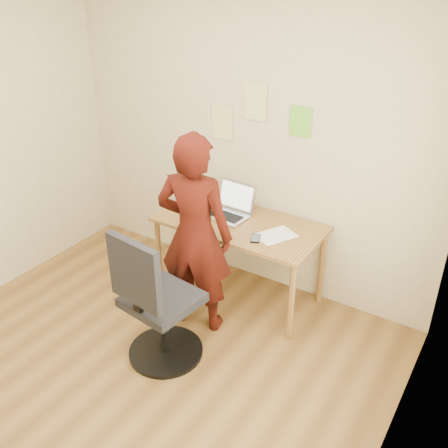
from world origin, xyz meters
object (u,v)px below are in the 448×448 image
Objects in this scene: laptop at (229,209)px; person at (195,235)px; phone at (255,238)px; desk at (239,231)px; office_chair at (156,308)px.

laptop is 0.24× the size of person.
person is (-0.35, -0.32, 0.08)m from phone.
desk is at bearing -114.07° from person.
office_chair is (-0.34, -0.84, -0.28)m from phone.
laptop is at bearing 126.14° from phone.
phone is (0.40, -0.25, -0.05)m from laptop.
person is (-0.01, 0.52, 0.35)m from office_chair.
desk is 0.85× the size of person.
laptop is 2.54× the size of phone.
person is at bearing -81.30° from laptop.
office_chair is 0.67× the size of person.
phone reaches higher than desk.
phone is at bearing -34.89° from desk.
office_chair reaches higher than desk.
office_chair is at bearing -94.83° from desk.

